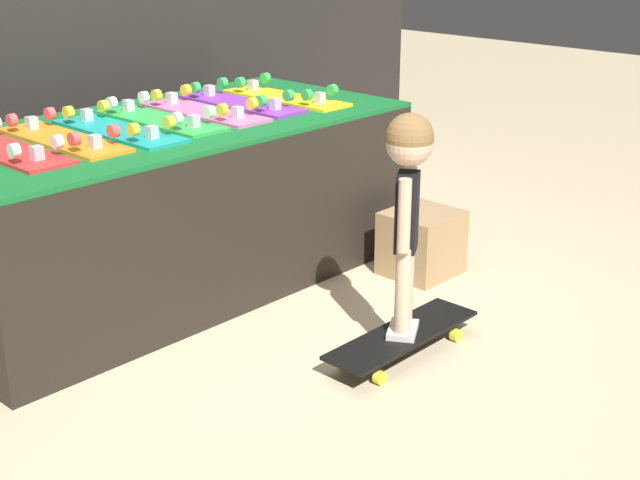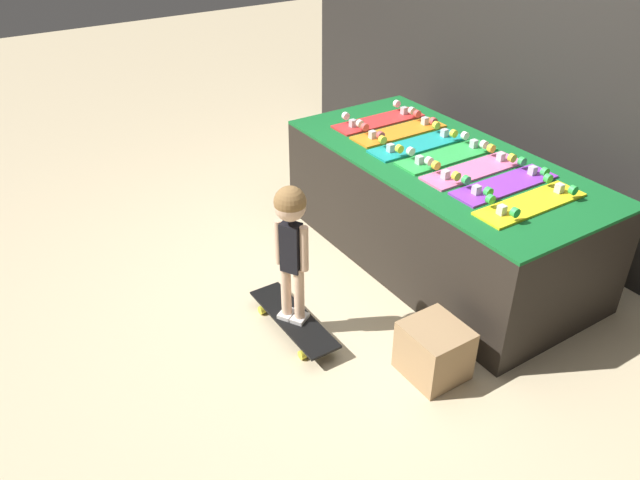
{
  "view_description": "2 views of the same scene",
  "coord_description": "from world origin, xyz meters",
  "px_view_note": "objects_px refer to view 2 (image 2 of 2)",
  "views": [
    {
      "loc": [
        -2.29,
        -2.48,
        1.6
      ],
      "look_at": [
        0.12,
        -0.22,
        0.38
      ],
      "focal_mm": 50.0,
      "sensor_mm": 36.0,
      "label": 1
    },
    {
      "loc": [
        2.62,
        -2.02,
        2.4
      ],
      "look_at": [
        0.01,
        -0.34,
        0.46
      ],
      "focal_mm": 35.0,
      "sensor_mm": 36.0,
      "label": 2
    }
  ],
  "objects_px": {
    "skateboard_teal_on_rack": "(418,143)",
    "storage_box": "(434,351)",
    "skateboard_red_on_rack": "(379,120)",
    "skateboard_pink_on_rack": "(473,169)",
    "skateboard_purple_on_rack": "(505,183)",
    "child": "(291,230)",
    "skateboard_yellow_on_rack": "(531,202)",
    "skateboard_on_floor": "(293,320)",
    "skateboard_green_on_rack": "(447,155)",
    "skateboard_orange_on_rack": "(399,131)"
  },
  "relations": [
    {
      "from": "skateboard_red_on_rack",
      "to": "skateboard_green_on_rack",
      "type": "relative_size",
      "value": 1.0
    },
    {
      "from": "skateboard_orange_on_rack",
      "to": "skateboard_green_on_rack",
      "type": "distance_m",
      "value": 0.48
    },
    {
      "from": "skateboard_teal_on_rack",
      "to": "storage_box",
      "type": "distance_m",
      "value": 1.47
    },
    {
      "from": "skateboard_orange_on_rack",
      "to": "skateboard_yellow_on_rack",
      "type": "height_order",
      "value": "same"
    },
    {
      "from": "skateboard_purple_on_rack",
      "to": "child",
      "type": "xyz_separation_m",
      "value": [
        -0.33,
        -1.25,
        -0.07
      ]
    },
    {
      "from": "skateboard_red_on_rack",
      "to": "skateboard_pink_on_rack",
      "type": "xyz_separation_m",
      "value": [
        0.96,
        -0.01,
        0.0
      ]
    },
    {
      "from": "skateboard_yellow_on_rack",
      "to": "child",
      "type": "distance_m",
      "value": 1.33
    },
    {
      "from": "skateboard_on_floor",
      "to": "storage_box",
      "type": "bearing_deg",
      "value": 32.46
    },
    {
      "from": "skateboard_orange_on_rack",
      "to": "skateboard_purple_on_rack",
      "type": "height_order",
      "value": "same"
    },
    {
      "from": "storage_box",
      "to": "skateboard_red_on_rack",
      "type": "bearing_deg",
      "value": 153.07
    },
    {
      "from": "skateboard_pink_on_rack",
      "to": "skateboard_purple_on_rack",
      "type": "relative_size",
      "value": 1.0
    },
    {
      "from": "skateboard_red_on_rack",
      "to": "skateboard_orange_on_rack",
      "type": "height_order",
      "value": "same"
    },
    {
      "from": "skateboard_purple_on_rack",
      "to": "skateboard_on_floor",
      "type": "distance_m",
      "value": 1.46
    },
    {
      "from": "skateboard_red_on_rack",
      "to": "skateboard_green_on_rack",
      "type": "distance_m",
      "value": 0.72
    },
    {
      "from": "skateboard_orange_on_rack",
      "to": "storage_box",
      "type": "distance_m",
      "value": 1.67
    },
    {
      "from": "skateboard_pink_on_rack",
      "to": "storage_box",
      "type": "relative_size",
      "value": 2.19
    },
    {
      "from": "skateboard_red_on_rack",
      "to": "skateboard_orange_on_rack",
      "type": "distance_m",
      "value": 0.24
    },
    {
      "from": "skateboard_pink_on_rack",
      "to": "skateboard_yellow_on_rack",
      "type": "relative_size",
      "value": 1.0
    },
    {
      "from": "skateboard_purple_on_rack",
      "to": "skateboard_orange_on_rack",
      "type": "bearing_deg",
      "value": -179.48
    },
    {
      "from": "skateboard_purple_on_rack",
      "to": "child",
      "type": "distance_m",
      "value": 1.3
    },
    {
      "from": "skateboard_green_on_rack",
      "to": "skateboard_on_floor",
      "type": "distance_m",
      "value": 1.43
    },
    {
      "from": "skateboard_purple_on_rack",
      "to": "skateboard_yellow_on_rack",
      "type": "distance_m",
      "value": 0.25
    },
    {
      "from": "skateboard_teal_on_rack",
      "to": "skateboard_yellow_on_rack",
      "type": "xyz_separation_m",
      "value": [
        0.96,
        -0.01,
        0.0
      ]
    },
    {
      "from": "skateboard_teal_on_rack",
      "to": "child",
      "type": "relative_size",
      "value": 0.82
    },
    {
      "from": "storage_box",
      "to": "skateboard_teal_on_rack",
      "type": "bearing_deg",
      "value": 145.37
    },
    {
      "from": "skateboard_teal_on_rack",
      "to": "skateboard_pink_on_rack",
      "type": "height_order",
      "value": "same"
    },
    {
      "from": "skateboard_pink_on_rack",
      "to": "skateboard_yellow_on_rack",
      "type": "bearing_deg",
      "value": -4.72
    },
    {
      "from": "skateboard_red_on_rack",
      "to": "skateboard_yellow_on_rack",
      "type": "height_order",
      "value": "same"
    },
    {
      "from": "skateboard_orange_on_rack",
      "to": "skateboard_on_floor",
      "type": "relative_size",
      "value": 0.98
    },
    {
      "from": "skateboard_red_on_rack",
      "to": "skateboard_pink_on_rack",
      "type": "distance_m",
      "value": 0.96
    },
    {
      "from": "skateboard_red_on_rack",
      "to": "skateboard_yellow_on_rack",
      "type": "xyz_separation_m",
      "value": [
        1.44,
        -0.05,
        0.0
      ]
    },
    {
      "from": "skateboard_purple_on_rack",
      "to": "storage_box",
      "type": "height_order",
      "value": "skateboard_purple_on_rack"
    },
    {
      "from": "skateboard_yellow_on_rack",
      "to": "child",
      "type": "height_order",
      "value": "child"
    },
    {
      "from": "skateboard_on_floor",
      "to": "storage_box",
      "type": "height_order",
      "value": "storage_box"
    },
    {
      "from": "skateboard_orange_on_rack",
      "to": "child",
      "type": "height_order",
      "value": "child"
    },
    {
      "from": "skateboard_teal_on_rack",
      "to": "skateboard_green_on_rack",
      "type": "bearing_deg",
      "value": 8.58
    },
    {
      "from": "skateboard_red_on_rack",
      "to": "skateboard_orange_on_rack",
      "type": "xyz_separation_m",
      "value": [
        0.24,
        -0.01,
        0.0
      ]
    },
    {
      "from": "skateboard_green_on_rack",
      "to": "skateboard_on_floor",
      "type": "bearing_deg",
      "value": -82.95
    },
    {
      "from": "skateboard_red_on_rack",
      "to": "child",
      "type": "relative_size",
      "value": 0.82
    },
    {
      "from": "skateboard_red_on_rack",
      "to": "skateboard_yellow_on_rack",
      "type": "relative_size",
      "value": 1.0
    },
    {
      "from": "skateboard_red_on_rack",
      "to": "skateboard_yellow_on_rack",
      "type": "bearing_deg",
      "value": -2.06
    },
    {
      "from": "skateboard_orange_on_rack",
      "to": "skateboard_green_on_rack",
      "type": "bearing_deg",
      "value": 0.11
    },
    {
      "from": "skateboard_purple_on_rack",
      "to": "skateboard_green_on_rack",
      "type": "bearing_deg",
      "value": -179.07
    },
    {
      "from": "skateboard_red_on_rack",
      "to": "skateboard_on_floor",
      "type": "bearing_deg",
      "value": -55.08
    },
    {
      "from": "skateboard_teal_on_rack",
      "to": "skateboard_green_on_rack",
      "type": "distance_m",
      "value": 0.24
    },
    {
      "from": "skateboard_purple_on_rack",
      "to": "skateboard_on_floor",
      "type": "relative_size",
      "value": 0.98
    },
    {
      "from": "skateboard_teal_on_rack",
      "to": "skateboard_pink_on_rack",
      "type": "xyz_separation_m",
      "value": [
        0.48,
        0.03,
        0.0
      ]
    },
    {
      "from": "skateboard_pink_on_rack",
      "to": "child",
      "type": "xyz_separation_m",
      "value": [
        -0.09,
        -1.24,
        -0.07
      ]
    },
    {
      "from": "skateboard_yellow_on_rack",
      "to": "storage_box",
      "type": "height_order",
      "value": "skateboard_yellow_on_rack"
    },
    {
      "from": "skateboard_red_on_rack",
      "to": "skateboard_green_on_rack",
      "type": "xyz_separation_m",
      "value": [
        0.72,
        -0.01,
        0.0
      ]
    }
  ]
}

